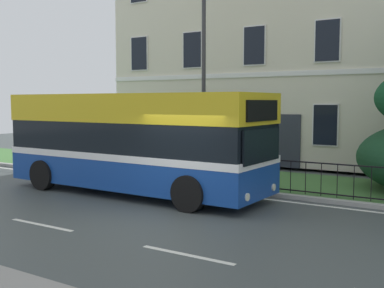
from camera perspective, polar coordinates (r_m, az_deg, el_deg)
name	(u,v)px	position (r m, az deg, el deg)	size (l,w,h in m)	color
ground_plane	(176,214)	(12.08, -1.99, -8.51)	(60.00, 56.00, 0.18)	#3F4646
georgian_townhouse	(324,32)	(24.42, 15.70, 12.95)	(18.96, 9.46, 12.18)	beige
iron_verge_railing	(229,171)	(15.24, 4.52, -3.22)	(19.81, 0.04, 0.97)	black
single_decker_bus	(134,141)	(14.66, -6.97, 0.33)	(8.66, 2.82, 3.07)	navy
street_lamp_post	(204,69)	(16.47, 1.42, 9.10)	(0.36, 0.24, 6.72)	#333338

